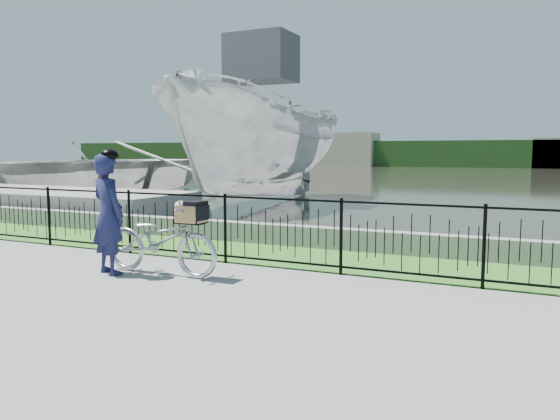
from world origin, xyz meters
The scene contains 12 objects.
ground centered at (0.00, 0.00, 0.00)m, with size 120.00×120.00×0.00m, color gray.
grass_strip centered at (0.00, 2.60, 0.00)m, with size 60.00×2.00×0.01m, color #366F22.
water centered at (0.00, 33.00, 0.00)m, with size 120.00×120.00×0.00m, color #28291F.
quay_wall centered at (0.00, 3.60, 0.20)m, with size 60.00×0.30×0.40m, color gray.
fence centered at (0.00, 1.60, 0.58)m, with size 14.00×0.06×1.15m, color black, non-canonical shape.
far_treeline centered at (0.00, 60.00, 1.50)m, with size 120.00×6.00×3.00m, color #21441A.
far_building_left centered at (-18.00, 58.00, 2.00)m, with size 8.00×4.00×4.00m, color #9E947F.
dock centered at (-10.00, 5.50, 0.35)m, with size 10.00×3.00×0.70m, color gray.
bicycle_rig centered at (-1.44, 0.49, 0.53)m, with size 1.98×0.69×1.15m.
cyclist centered at (-2.17, 0.18, 0.92)m, with size 0.76×0.62×1.88m.
boat_near centered at (-5.12, 10.94, 2.09)m, with size 3.90×10.32×5.78m.
boat_far centered at (-14.15, 12.54, 1.14)m, with size 8.28×11.29×2.28m.
Camera 1 is at (3.60, -6.03, 1.85)m, focal length 35.00 mm.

